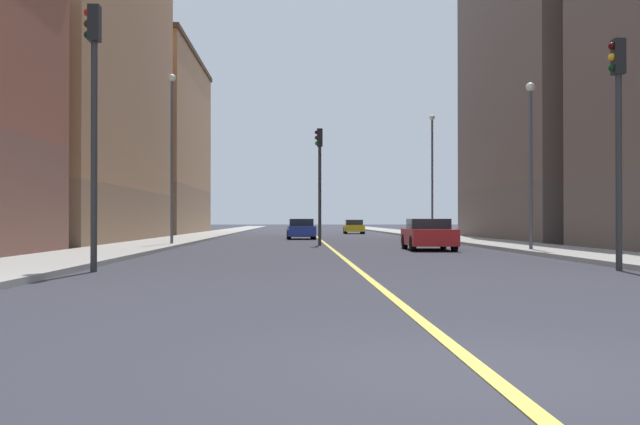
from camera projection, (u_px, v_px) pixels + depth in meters
ground_plane at (481, 370)px, 6.39m from camera, size 400.00×400.00×0.00m
sidewalk_left at (434, 236)px, 55.65m from camera, size 3.51×168.00×0.15m
sidewalk_right at (199, 236)px, 55.08m from camera, size 3.51×168.00×0.15m
lane_center_stripe at (317, 237)px, 55.37m from camera, size 0.16×154.00×0.01m
building_left_mid at (566, 50)px, 46.23m from camera, size 9.73×19.37×23.81m
building_right_midblock at (56, 65)px, 42.20m from camera, size 9.73×23.16×20.17m
building_right_distant at (144, 144)px, 66.57m from camera, size 9.73×22.37×16.16m
traffic_light_left_near at (618, 120)px, 18.88m from camera, size 0.40×0.32×5.90m
traffic_light_right_near at (94, 101)px, 18.45m from camera, size 0.40×0.32×6.64m
traffic_light_median_far at (319, 170)px, 37.59m from camera, size 0.40×0.32×5.92m
street_lamp_left_near at (531, 147)px, 29.10m from camera, size 0.36×0.36×6.55m
street_lamp_right_near at (172, 143)px, 36.00m from camera, size 0.36×0.36×8.24m
street_lamp_left_far at (432, 164)px, 50.10m from camera, size 0.36×0.36×8.26m
car_silver at (303, 228)px, 58.46m from camera, size 1.95×4.18×1.37m
car_yellow at (354, 227)px, 69.08m from camera, size 1.87×4.37×1.30m
car_blue at (301, 229)px, 49.83m from camera, size 1.97×4.21×1.36m
car_red at (428, 235)px, 31.78m from camera, size 2.01×4.25×1.34m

